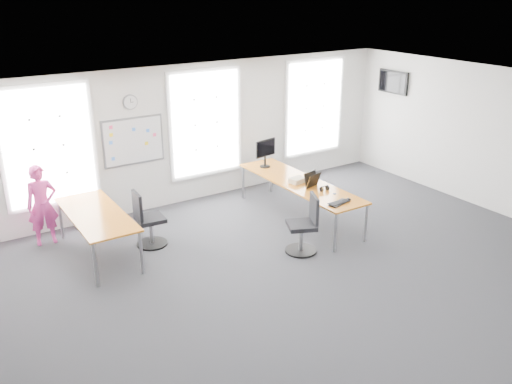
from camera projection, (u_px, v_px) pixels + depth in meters
floor at (304, 272)px, 9.10m from camera, size 10.00×10.00×0.00m
ceiling at (310, 95)px, 8.01m from camera, size 10.00×10.00×0.00m
wall_back at (193, 134)px, 11.68m from camera, size 10.00×0.00×10.00m
wall_right at (500, 142)px, 11.09m from camera, size 0.00×10.00×10.00m
window_left at (48, 147)px, 10.07m from camera, size 1.60×0.06×2.20m
window_mid at (205, 123)px, 11.74m from camera, size 1.60×0.06×2.20m
window_right at (314, 107)px, 13.26m from camera, size 1.60×0.06×2.20m
desk_right at (299, 184)px, 10.95m from camera, size 0.87×3.25×0.79m
desk_left at (96, 217)px, 9.43m from camera, size 0.89×2.21×0.81m
chair_right at (305, 227)px, 9.65m from camera, size 0.64×0.64×1.07m
chair_left at (147, 222)px, 9.88m from camera, size 0.57×0.57×1.07m
person at (42, 205)px, 9.88m from camera, size 0.57×0.39×1.51m
whiteboard at (133, 141)px, 10.96m from camera, size 1.20×0.03×0.90m
wall_clock at (130, 102)px, 10.67m from camera, size 0.30×0.04×0.30m
tv at (393, 82)px, 13.12m from camera, size 0.06×0.90×0.55m
keyboard at (339, 203)px, 9.85m from camera, size 0.48×0.28×0.02m
mouse at (349, 199)px, 10.01m from camera, size 0.08×0.11×0.04m
lens_cap at (335, 194)px, 10.30m from camera, size 0.08×0.08×0.01m
headphones at (324, 189)px, 10.43m from camera, size 0.18×0.10×0.11m
laptop_sleeve at (312, 180)px, 10.61m from camera, size 0.38×0.29×0.30m
paper_stack at (297, 180)px, 10.87m from camera, size 0.33×0.27×0.10m
monitor at (265, 151)px, 11.68m from camera, size 0.55×0.23×0.62m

